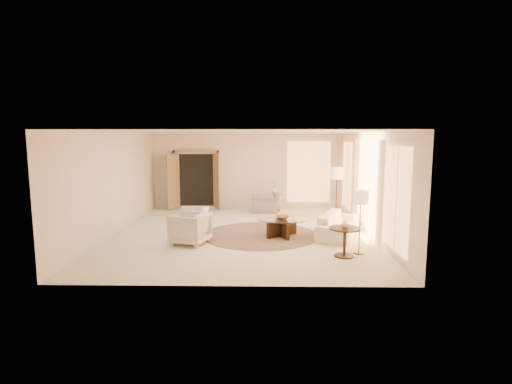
{
  "coord_description": "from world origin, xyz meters",
  "views": [
    {
      "loc": [
        0.61,
        -10.88,
        2.69
      ],
      "look_at": [
        0.4,
        0.4,
        1.1
      ],
      "focal_mm": 28.0,
      "sensor_mm": 36.0,
      "label": 1
    }
  ],
  "objects_px": {
    "accent_chair": "(265,201)",
    "floor_lamp_near": "(337,176)",
    "floor_lamp_far": "(361,200)",
    "side_vase": "(275,191)",
    "coffee_table": "(282,226)",
    "sofa": "(339,225)",
    "side_table": "(274,200)",
    "end_vase": "(345,224)",
    "end_table": "(345,237)",
    "bowl": "(282,218)",
    "armchair_left": "(194,219)",
    "armchair_right": "(190,227)"
  },
  "relations": [
    {
      "from": "sofa",
      "to": "side_vase",
      "type": "relative_size",
      "value": 8.55
    },
    {
      "from": "armchair_right",
      "to": "side_table",
      "type": "relative_size",
      "value": 1.4
    },
    {
      "from": "armchair_left",
      "to": "accent_chair",
      "type": "height_order",
      "value": "accent_chair"
    },
    {
      "from": "accent_chair",
      "to": "armchair_right",
      "type": "bearing_deg",
      "value": 65.62
    },
    {
      "from": "accent_chair",
      "to": "floor_lamp_near",
      "type": "relative_size",
      "value": 0.53
    },
    {
      "from": "side_table",
      "to": "floor_lamp_near",
      "type": "distance_m",
      "value": 2.89
    },
    {
      "from": "end_vase",
      "to": "side_vase",
      "type": "distance_m",
      "value": 5.74
    },
    {
      "from": "side_table",
      "to": "end_vase",
      "type": "relative_size",
      "value": 3.44
    },
    {
      "from": "floor_lamp_far",
      "to": "bowl",
      "type": "relative_size",
      "value": 3.84
    },
    {
      "from": "floor_lamp_far",
      "to": "side_vase",
      "type": "distance_m",
      "value": 5.63
    },
    {
      "from": "sofa",
      "to": "floor_lamp_near",
      "type": "xyz_separation_m",
      "value": [
        0.22,
        1.76,
        1.16
      ]
    },
    {
      "from": "end_vase",
      "to": "armchair_left",
      "type": "bearing_deg",
      "value": 150.4
    },
    {
      "from": "side_vase",
      "to": "end_table",
      "type": "bearing_deg",
      "value": -75.73
    },
    {
      "from": "side_vase",
      "to": "floor_lamp_far",
      "type": "bearing_deg",
      "value": -71.25
    },
    {
      "from": "accent_chair",
      "to": "floor_lamp_near",
      "type": "distance_m",
      "value": 2.9
    },
    {
      "from": "accent_chair",
      "to": "end_table",
      "type": "distance_m",
      "value": 5.48
    },
    {
      "from": "side_table",
      "to": "end_vase",
      "type": "distance_m",
      "value": 5.75
    },
    {
      "from": "sofa",
      "to": "coffee_table",
      "type": "bearing_deg",
      "value": 117.54
    },
    {
      "from": "accent_chair",
      "to": "coffee_table",
      "type": "xyz_separation_m",
      "value": [
        0.43,
        -3.43,
        -0.1
      ]
    },
    {
      "from": "sofa",
      "to": "side_table",
      "type": "relative_size",
      "value": 3.42
    },
    {
      "from": "sofa",
      "to": "coffee_table",
      "type": "height_order",
      "value": "sofa"
    },
    {
      "from": "end_table",
      "to": "floor_lamp_near",
      "type": "relative_size",
      "value": 0.4
    },
    {
      "from": "bowl",
      "to": "end_table",
      "type": "bearing_deg",
      "value": -53.19
    },
    {
      "from": "armchair_left",
      "to": "floor_lamp_far",
      "type": "height_order",
      "value": "floor_lamp_far"
    },
    {
      "from": "accent_chair",
      "to": "coffee_table",
      "type": "distance_m",
      "value": 3.46
    },
    {
      "from": "floor_lamp_far",
      "to": "floor_lamp_near",
      "type": "bearing_deg",
      "value": 88.7
    },
    {
      "from": "sofa",
      "to": "floor_lamp_near",
      "type": "distance_m",
      "value": 2.12
    },
    {
      "from": "end_table",
      "to": "bowl",
      "type": "xyz_separation_m",
      "value": [
        -1.32,
        1.77,
        0.07
      ]
    },
    {
      "from": "side_table",
      "to": "floor_lamp_far",
      "type": "bearing_deg",
      "value": -71.25
    },
    {
      "from": "end_vase",
      "to": "side_vase",
      "type": "relative_size",
      "value": 0.73
    },
    {
      "from": "end_table",
      "to": "sofa",
      "type": "bearing_deg",
      "value": 82.7
    },
    {
      "from": "armchair_left",
      "to": "accent_chair",
      "type": "xyz_separation_m",
      "value": [
        1.98,
        3.07,
        0.01
      ]
    },
    {
      "from": "floor_lamp_far",
      "to": "bowl",
      "type": "xyz_separation_m",
      "value": [
        -1.71,
        1.51,
        -0.72
      ]
    },
    {
      "from": "sofa",
      "to": "end_table",
      "type": "xyz_separation_m",
      "value": [
        -0.24,
        -1.9,
        0.14
      ]
    },
    {
      "from": "floor_lamp_far",
      "to": "side_vase",
      "type": "bearing_deg",
      "value": 108.75
    },
    {
      "from": "armchair_left",
      "to": "end_table",
      "type": "height_order",
      "value": "armchair_left"
    },
    {
      "from": "end_vase",
      "to": "bowl",
      "type": "bearing_deg",
      "value": 126.81
    },
    {
      "from": "side_table",
      "to": "bowl",
      "type": "height_order",
      "value": "side_table"
    },
    {
      "from": "end_table",
      "to": "side_vase",
      "type": "distance_m",
      "value": 5.75
    },
    {
      "from": "floor_lamp_near",
      "to": "end_vase",
      "type": "height_order",
      "value": "floor_lamp_near"
    },
    {
      "from": "sofa",
      "to": "floor_lamp_far",
      "type": "distance_m",
      "value": 1.9
    },
    {
      "from": "floor_lamp_far",
      "to": "end_table",
      "type": "bearing_deg",
      "value": -146.91
    },
    {
      "from": "coffee_table",
      "to": "sofa",
      "type": "bearing_deg",
      "value": 4.76
    },
    {
      "from": "armchair_left",
      "to": "armchair_right",
      "type": "height_order",
      "value": "armchair_right"
    },
    {
      "from": "armchair_left",
      "to": "floor_lamp_far",
      "type": "distance_m",
      "value": 4.61
    },
    {
      "from": "sofa",
      "to": "floor_lamp_far",
      "type": "xyz_separation_m",
      "value": [
        0.14,
        -1.64,
        0.94
      ]
    },
    {
      "from": "armchair_left",
      "to": "coffee_table",
      "type": "height_order",
      "value": "armchair_left"
    },
    {
      "from": "accent_chair",
      "to": "side_vase",
      "type": "bearing_deg",
      "value": -132.21
    },
    {
      "from": "side_table",
      "to": "side_vase",
      "type": "distance_m",
      "value": 0.36
    },
    {
      "from": "accent_chair",
      "to": "bowl",
      "type": "distance_m",
      "value": 3.46
    }
  ]
}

